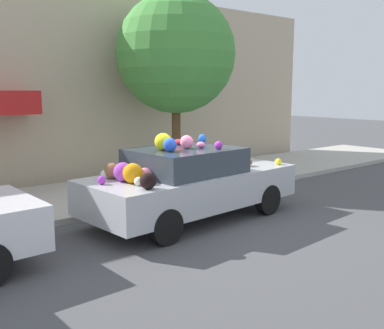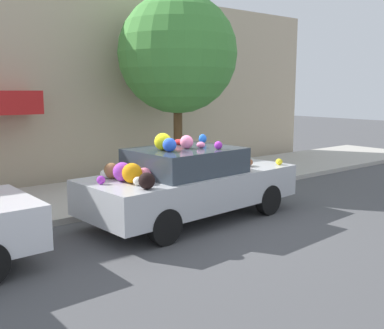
% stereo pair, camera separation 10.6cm
% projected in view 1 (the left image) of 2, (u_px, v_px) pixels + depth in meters
% --- Properties ---
extents(ground_plane, '(60.00, 60.00, 0.00)m').
position_uv_depth(ground_plane, '(191.00, 218.00, 8.74)').
color(ground_plane, '#4C4C4F').
extents(sidewalk_curb, '(24.00, 3.20, 0.12)m').
position_uv_depth(sidewalk_curb, '(120.00, 191.00, 10.80)').
color(sidewalk_curb, '#B2ADA3').
rests_on(sidewalk_curb, ground).
extents(building_facade, '(18.00, 1.20, 5.16)m').
position_uv_depth(building_facade, '(72.00, 86.00, 12.02)').
color(building_facade, '#C6B293').
rests_on(building_facade, ground).
extents(street_tree, '(3.16, 3.16, 4.87)m').
position_uv_depth(street_tree, '(176.00, 54.00, 11.86)').
color(street_tree, brown).
rests_on(street_tree, sidewalk_curb).
extents(fire_hydrant, '(0.20, 0.20, 0.70)m').
position_uv_depth(fire_hydrant, '(128.00, 186.00, 9.48)').
color(fire_hydrant, '#B2B2B7').
rests_on(fire_hydrant, sidewalk_curb).
extents(art_car, '(4.40, 2.06, 1.70)m').
position_uv_depth(art_car, '(189.00, 182.00, 8.54)').
color(art_car, '#B7BABF').
rests_on(art_car, ground).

